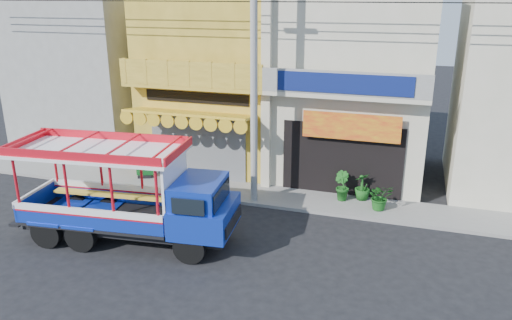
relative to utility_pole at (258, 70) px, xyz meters
The scene contains 12 objects.
ground 6.08m from the utility_pole, 75.53° to the right, with size 90.00×90.00×0.00m, color black.
sidewalk 5.09m from the utility_pole, 39.41° to the left, with size 30.00×2.00×0.12m, color slate.
shophouse_left 5.70m from the utility_pole, 124.03° to the left, with size 6.00×7.50×8.24m.
shophouse_right 5.54m from the utility_pole, 58.56° to the left, with size 6.00×6.75×8.24m.
party_pilaster 1.87m from the utility_pole, 95.46° to the left, with size 0.35×0.30×8.00m, color #BBB699.
filler_building_left 11.25m from the utility_pole, 155.15° to the left, with size 6.00×6.00×7.60m, color gray.
utility_pole is the anchor object (origin of this frame).
songthaew_truck 5.89m from the utility_pole, 122.26° to the right, with size 7.21×2.97×3.27m.
green_sign 7.01m from the utility_pole, behind, with size 0.68×0.51×1.08m.
potted_plant_a 6.29m from the utility_pole, ahead, with size 0.88×0.76×0.98m, color #175318.
potted_plant_b 5.38m from the utility_pole, 19.59° to the left, with size 0.61×0.49×1.11m, color #175318.
potted_plant_c 5.92m from the utility_pole, 19.62° to the left, with size 0.58×0.58×1.04m, color #175318.
Camera 1 is at (4.36, -13.28, 7.59)m, focal length 35.00 mm.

